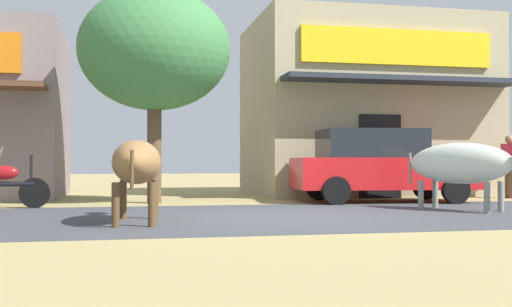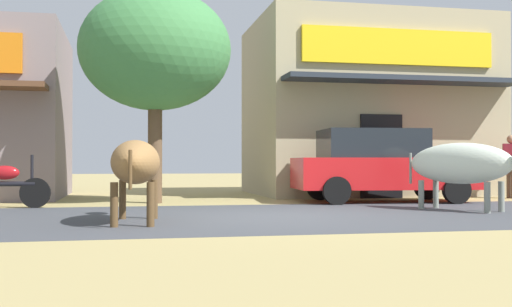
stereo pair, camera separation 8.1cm
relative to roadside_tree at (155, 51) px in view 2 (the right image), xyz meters
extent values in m
plane|color=tan|center=(1.80, -3.76, -3.37)|extent=(80.00, 80.00, 0.00)
cube|color=#414349|center=(1.80, -3.76, -3.37)|extent=(72.00, 5.55, 0.00)
cube|color=tan|center=(6.10, 3.07, -0.93)|extent=(6.36, 4.61, 4.88)
cube|color=yellow|center=(6.10, 0.71, 0.43)|extent=(5.08, 0.10, 0.90)
cube|color=#262D38|center=(6.10, 0.32, -0.44)|extent=(6.10, 0.90, 0.12)
cube|color=black|center=(5.63, 0.74, -2.32)|extent=(1.10, 0.06, 2.10)
cylinder|color=brown|center=(0.00, 0.00, -2.22)|extent=(0.31, 0.31, 2.30)
ellipsoid|color=#3D7D43|center=(0.00, 0.00, 0.02)|extent=(3.35, 3.35, 2.68)
cube|color=red|center=(5.13, -0.63, -2.72)|extent=(4.21, 2.07, 0.70)
cube|color=#1E2328|center=(4.83, -0.61, -2.05)|extent=(2.37, 1.76, 0.64)
cylinder|color=black|center=(6.53, 0.09, -3.07)|extent=(0.61, 0.23, 0.60)
cylinder|color=black|center=(6.37, -1.60, -3.07)|extent=(0.61, 0.23, 0.60)
cylinder|color=black|center=(3.89, 0.33, -3.07)|extent=(0.61, 0.23, 0.60)
cylinder|color=black|center=(3.74, -1.36, -3.07)|extent=(0.61, 0.23, 0.60)
cylinder|color=black|center=(-2.38, -1.01, -3.07)|extent=(0.60, 0.11, 0.59)
cylinder|color=black|center=(-3.00, -0.97, -2.89)|extent=(1.26, 0.17, 0.10)
ellipsoid|color=#A51419|center=(-2.95, -0.98, -2.67)|extent=(0.57, 0.27, 0.28)
cylinder|color=black|center=(-2.44, -1.01, -2.62)|extent=(0.06, 0.06, 0.60)
ellipsoid|color=olive|center=(-0.49, -4.50, -2.47)|extent=(0.87, 2.02, 0.66)
ellipsoid|color=olive|center=(-0.38, -3.28, -2.38)|extent=(0.33, 0.58, 0.36)
cone|color=beige|center=(-0.48, -3.22, -2.20)|extent=(0.06, 0.06, 0.12)
cone|color=beige|center=(-0.28, -3.23, -2.20)|extent=(0.06, 0.06, 0.12)
cylinder|color=brown|center=(-0.68, -3.85, -3.06)|extent=(0.11, 0.11, 0.62)
cylinder|color=brown|center=(-0.18, -3.89, -3.06)|extent=(0.11, 0.11, 0.62)
cylinder|color=brown|center=(-0.79, -5.12, -3.06)|extent=(0.11, 0.11, 0.62)
cylinder|color=brown|center=(-0.29, -5.16, -3.06)|extent=(0.11, 0.11, 0.62)
cylinder|color=brown|center=(-0.57, -5.53, -2.57)|extent=(0.05, 0.05, 0.53)
ellipsoid|color=silver|center=(5.49, -3.29, -2.49)|extent=(1.63, 2.18, 0.77)
cylinder|color=gray|center=(6.03, -3.77, -3.09)|extent=(0.11, 0.11, 0.55)
cylinder|color=gray|center=(5.60, -4.01, -3.09)|extent=(0.11, 0.11, 0.55)
cylinder|color=gray|center=(5.37, -2.57, -3.09)|extent=(0.11, 0.11, 0.55)
cylinder|color=gray|center=(4.94, -2.81, -3.09)|extent=(0.11, 0.11, 0.55)
cylinder|color=gray|center=(4.96, -2.33, -2.59)|extent=(0.05, 0.05, 0.62)
cylinder|color=brown|center=(8.82, 0.17, -2.97)|extent=(0.14, 0.14, 0.80)
cube|color=maroon|center=(8.82, 0.08, -2.29)|extent=(0.48, 0.42, 0.57)
sphere|color=tan|center=(8.82, 0.08, -1.90)|extent=(0.22, 0.22, 0.22)
cylinder|color=maroon|center=(8.82, 0.34, -2.26)|extent=(0.09, 0.09, 0.51)
camera|label=1|loc=(-0.71, -14.04, -2.47)|focal=44.28mm
camera|label=2|loc=(-0.63, -14.05, -2.47)|focal=44.28mm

